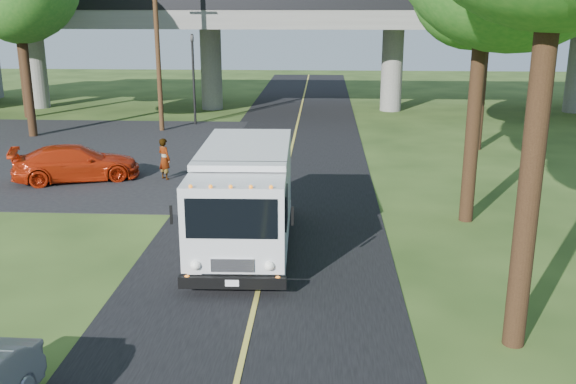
# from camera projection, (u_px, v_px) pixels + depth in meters

# --- Properties ---
(ground) EXTENTS (120.00, 120.00, 0.00)m
(ground) POSITION_uv_depth(u_px,v_px,m) (242.00, 362.00, 12.55)
(ground) COLOR #273E16
(ground) RESTS_ON ground
(road) EXTENTS (7.00, 90.00, 0.02)m
(road) POSITION_uv_depth(u_px,v_px,m) (278.00, 208.00, 22.14)
(road) COLOR black
(road) RESTS_ON ground
(parking_lot) EXTENTS (16.00, 18.00, 0.01)m
(parking_lot) POSITION_uv_depth(u_px,v_px,m) (59.00, 153.00, 30.40)
(parking_lot) COLOR black
(parking_lot) RESTS_ON ground
(lane_line) EXTENTS (0.12, 90.00, 0.01)m
(lane_line) POSITION_uv_depth(u_px,v_px,m) (278.00, 207.00, 22.13)
(lane_line) COLOR gold
(lane_line) RESTS_ON road
(overpass) EXTENTS (54.00, 10.00, 7.30)m
(overpass) POSITION_uv_depth(u_px,v_px,m) (301.00, 40.00, 41.97)
(overpass) COLOR slate
(overpass) RESTS_ON ground
(traffic_signal) EXTENTS (0.18, 0.22, 5.20)m
(traffic_signal) POSITION_uv_depth(u_px,v_px,m) (193.00, 70.00, 36.91)
(traffic_signal) COLOR black
(traffic_signal) RESTS_ON ground
(utility_pole) EXTENTS (1.60, 0.26, 9.00)m
(utility_pole) POSITION_uv_depth(u_px,v_px,m) (158.00, 47.00, 34.69)
(utility_pole) COLOR #472D19
(utility_pole) RESTS_ON ground
(step_van) EXTENTS (2.71, 6.93, 2.88)m
(step_van) POSITION_uv_depth(u_px,v_px,m) (244.00, 195.00, 18.09)
(step_van) COLOR silver
(step_van) RESTS_ON ground
(red_sedan) EXTENTS (5.26, 3.54, 1.41)m
(red_sedan) POSITION_uv_depth(u_px,v_px,m) (76.00, 163.00, 25.50)
(red_sedan) COLOR #AF250A
(red_sedan) RESTS_ON ground
(pedestrian) EXTENTS (0.73, 0.70, 1.68)m
(pedestrian) POSITION_uv_depth(u_px,v_px,m) (164.00, 159.00, 25.57)
(pedestrian) COLOR gray
(pedestrian) RESTS_ON ground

